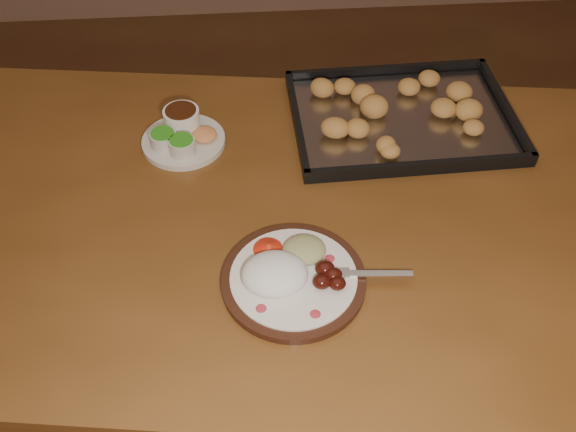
{
  "coord_description": "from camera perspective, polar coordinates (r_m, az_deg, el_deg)",
  "views": [
    {
      "loc": [
        0.04,
        -0.97,
        1.65
      ],
      "look_at": [
        0.11,
        -0.14,
        0.77
      ],
      "focal_mm": 40.0,
      "sensor_mm": 36.0,
      "label": 1
    }
  ],
  "objects": [
    {
      "name": "dining_table",
      "position": [
        1.31,
        0.09,
        -2.73
      ],
      "size": [
        1.61,
        1.1,
        0.75
      ],
      "rotation": [
        0.0,
        0.0,
        -0.14
      ],
      "color": "brown",
      "rests_on": "ground"
    },
    {
      "name": "baking_tray",
      "position": [
        1.46,
        10.12,
        8.78
      ],
      "size": [
        0.49,
        0.37,
        0.05
      ],
      "rotation": [
        0.0,
        0.0,
        0.03
      ],
      "color": "black",
      "rests_on": "dining_table"
    },
    {
      "name": "ground",
      "position": [
        1.91,
        -3.58,
        -13.0
      ],
      "size": [
        4.0,
        4.0,
        0.0
      ],
      "primitive_type": "plane",
      "color": "brown",
      "rests_on": "ground"
    },
    {
      "name": "dinner_plate",
      "position": [
        1.12,
        0.19,
        -5.22
      ],
      "size": [
        0.34,
        0.25,
        0.06
      ],
      "rotation": [
        0.0,
        0.0,
        -0.04
      ],
      "color": "black",
      "rests_on": "dining_table"
    },
    {
      "name": "condiment_saucer",
      "position": [
        1.4,
        -9.42,
        7.17
      ],
      "size": [
        0.18,
        0.18,
        0.06
      ],
      "rotation": [
        0.0,
        0.0,
        -0.23
      ],
      "color": "silver",
      "rests_on": "dining_table"
    }
  ]
}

